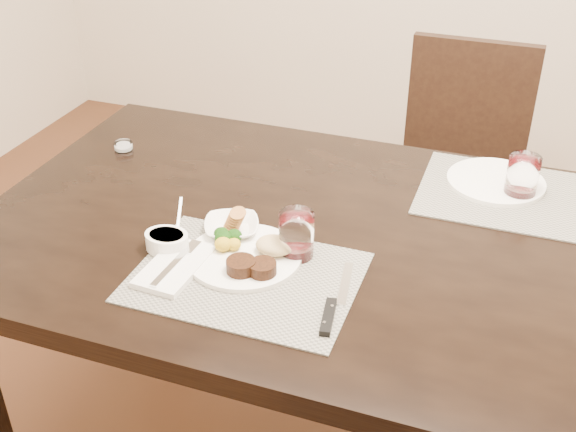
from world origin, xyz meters
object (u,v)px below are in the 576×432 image
(chair_far, at_px, (459,163))
(dinner_plate, at_px, (249,255))
(wine_glass_near, at_px, (296,237))
(far_plate, at_px, (496,181))
(steak_knife, at_px, (333,308))
(cracker_bowl, at_px, (232,227))

(chair_far, xyz_separation_m, dinner_plate, (-0.31, -1.10, 0.26))
(dinner_plate, height_order, wine_glass_near, wine_glass_near)
(chair_far, xyz_separation_m, wine_glass_near, (-0.23, -1.05, 0.30))
(chair_far, bearing_deg, far_plate, -75.79)
(dinner_plate, xyz_separation_m, steak_knife, (0.22, -0.10, -0.01))
(chair_far, height_order, cracker_bowl, chair_far)
(chair_far, relative_size, far_plate, 3.68)
(steak_knife, bearing_deg, cracker_bowl, 138.47)
(wine_glass_near, bearing_deg, chair_far, 77.86)
(dinner_plate, bearing_deg, wine_glass_near, 36.48)
(dinner_plate, height_order, steak_knife, dinner_plate)
(chair_far, distance_m, far_plate, 0.65)
(cracker_bowl, height_order, wine_glass_near, wine_glass_near)
(chair_far, bearing_deg, cracker_bowl, -111.01)
(chair_far, height_order, wine_glass_near, chair_far)
(dinner_plate, bearing_deg, chair_far, 79.12)
(cracker_bowl, bearing_deg, dinner_plate, -48.08)
(dinner_plate, bearing_deg, steak_knife, -19.91)
(chair_far, distance_m, wine_glass_near, 1.11)
(steak_knife, height_order, wine_glass_near, wine_glass_near)
(dinner_plate, height_order, far_plate, dinner_plate)
(cracker_bowl, bearing_deg, far_plate, 39.33)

